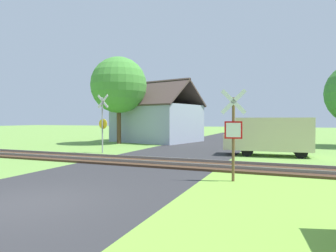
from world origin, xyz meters
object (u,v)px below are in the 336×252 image
(tree_left, at_px, (119,85))
(mail_truck, at_px, (270,135))
(stop_sign_near, at_px, (233,130))
(crossing_sign_far, at_px, (103,120))
(house, at_px, (157,122))

(tree_left, relative_size, mail_truck, 1.52)
(stop_sign_near, xyz_separation_m, crossing_sign_far, (-9.17, 5.75, 0.30))
(stop_sign_near, height_order, house, house)
(stop_sign_near, bearing_deg, house, -68.06)
(house, distance_m, tree_left, 5.24)
(stop_sign_near, relative_size, mail_truck, 0.64)
(stop_sign_near, distance_m, crossing_sign_far, 10.83)
(stop_sign_near, bearing_deg, tree_left, -55.84)
(stop_sign_near, height_order, crossing_sign_far, crossing_sign_far)
(crossing_sign_far, bearing_deg, house, 100.44)
(house, xyz_separation_m, tree_left, (-2.11, -3.57, 3.21))
(tree_left, bearing_deg, crossing_sign_far, -67.10)
(stop_sign_near, distance_m, tree_left, 17.65)
(crossing_sign_far, bearing_deg, tree_left, 119.24)
(crossing_sign_far, distance_m, tree_left, 7.93)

